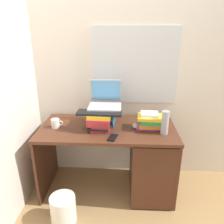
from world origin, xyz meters
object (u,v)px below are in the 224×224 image
object	(u,v)px
book_stack_keyboard_riser	(99,122)
cell_phone	(113,138)
computer_mouse	(135,126)
wastebasket	(63,209)
book_stack_side	(150,121)
keyboard	(99,113)
desk	(140,158)
book_stack_tall	(105,117)
laptop	(105,100)
mug	(56,123)
water_bottle	(165,123)

from	to	relation	value
book_stack_keyboard_riser	cell_phone	distance (m)	0.22
computer_mouse	wastebasket	size ratio (longest dim) A/B	0.40
book_stack_side	keyboard	bearing A→B (deg)	-172.01
desk	book_stack_tall	bearing A→B (deg)	168.31
book_stack_side	computer_mouse	bearing A→B (deg)	173.17
book_stack_side	computer_mouse	distance (m)	0.15
book_stack_tall	book_stack_keyboard_riser	size ratio (longest dim) A/B	1.02
book_stack_side	desk	bearing A→B (deg)	-168.09
wastebasket	desk	bearing A→B (deg)	32.33
laptop	mug	size ratio (longest dim) A/B	2.75
keyboard	water_bottle	world-z (taller)	water_bottle
book_stack_keyboard_riser	cell_phone	size ratio (longest dim) A/B	1.71
laptop	book_stack_keyboard_riser	bearing A→B (deg)	-102.55
desk	book_stack_keyboard_riser	world-z (taller)	book_stack_keyboard_riser
computer_mouse	mug	distance (m)	0.79
desk	book_stack_keyboard_riser	size ratio (longest dim) A/B	5.75
keyboard	water_bottle	size ratio (longest dim) A/B	1.88
cell_phone	mug	bearing A→B (deg)	174.51
desk	computer_mouse	distance (m)	0.36
book_stack_side	cell_phone	size ratio (longest dim) A/B	1.88
laptop	cell_phone	bearing A→B (deg)	-75.48
water_bottle	wastebasket	bearing A→B (deg)	-158.66
book_stack_side	water_bottle	size ratio (longest dim) A/B	1.15
book_stack_side	wastebasket	world-z (taller)	book_stack_side
computer_mouse	mug	xyz separation A→B (m)	(-0.79, -0.03, 0.03)
keyboard	book_stack_keyboard_riser	bearing A→B (deg)	-119.70
cell_phone	wastebasket	size ratio (longest dim) A/B	0.52
book_stack_side	water_bottle	world-z (taller)	water_bottle
laptop	wastebasket	world-z (taller)	laptop
cell_phone	desk	bearing A→B (deg)	51.17
mug	water_bottle	xyz separation A→B (m)	(1.05, -0.09, 0.07)
mug	water_bottle	bearing A→B (deg)	-4.97
keyboard	water_bottle	bearing A→B (deg)	-1.20
book_stack_keyboard_riser	mug	distance (m)	0.44
keyboard	book_stack_tall	bearing A→B (deg)	75.46
computer_mouse	wastebasket	xyz separation A→B (m)	(-0.65, -0.48, -0.62)
desk	book_stack_keyboard_riser	xyz separation A→B (m)	(-0.41, -0.05, 0.42)
book_stack_tall	book_stack_side	xyz separation A→B (m)	(0.44, -0.06, -0.01)
keyboard	computer_mouse	bearing A→B (deg)	16.32
book_stack_tall	computer_mouse	size ratio (longest dim) A/B	2.29
book_stack_keyboard_riser	laptop	xyz separation A→B (m)	(0.04, 0.20, 0.16)
laptop	water_bottle	bearing A→B (deg)	-22.65
book_stack_tall	keyboard	world-z (taller)	keyboard
desk	water_bottle	distance (m)	0.49
computer_mouse	wastebasket	world-z (taller)	computer_mouse
book_stack_tall	laptop	bearing A→B (deg)	88.01
book_stack_side	keyboard	size ratio (longest dim) A/B	0.61
book_stack_side	mug	world-z (taller)	book_stack_side
book_stack_keyboard_riser	computer_mouse	xyz separation A→B (m)	(0.35, 0.09, -0.07)
water_bottle	mug	bearing A→B (deg)	175.03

